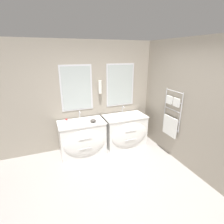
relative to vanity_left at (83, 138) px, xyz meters
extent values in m
plane|color=#9E9993|center=(0.25, -1.63, -0.40)|extent=(16.00, 16.00, 0.00)
cube|color=#9E9384|center=(0.25, 0.39, 0.90)|extent=(4.94, 0.06, 2.60)
cube|color=silver|center=(0.00, 0.36, 1.12)|extent=(0.75, 0.02, 1.07)
cube|color=#B2BCBA|center=(0.00, 0.35, 1.12)|extent=(0.68, 0.01, 1.00)
cube|color=silver|center=(1.12, 0.36, 1.12)|extent=(0.75, 0.02, 1.07)
cube|color=#B2BCBA|center=(1.12, 0.35, 1.12)|extent=(0.68, 0.01, 1.00)
cylinder|color=white|center=(0.56, 0.30, 1.12)|extent=(0.08, 0.08, 0.31)
cube|color=silver|center=(0.56, 0.35, 1.12)|extent=(0.05, 0.02, 0.08)
cube|color=#9E9384|center=(1.95, -0.73, 0.90)|extent=(0.06, 4.00, 2.60)
cylinder|color=silver|center=(1.89, -1.03, 0.71)|extent=(0.02, 0.02, 0.89)
cylinder|color=silver|center=(1.89, -0.52, 0.71)|extent=(0.02, 0.02, 0.89)
cylinder|color=silver|center=(1.89, -0.78, 1.13)|extent=(0.02, 0.51, 0.02)
cylinder|color=silver|center=(1.89, -0.78, 0.92)|extent=(0.02, 0.51, 0.02)
cylinder|color=silver|center=(1.89, -0.78, 0.71)|extent=(0.02, 0.51, 0.02)
cylinder|color=silver|center=(1.89, -0.78, 0.50)|extent=(0.02, 0.51, 0.02)
cylinder|color=silver|center=(1.89, -0.78, 0.30)|extent=(0.02, 0.51, 0.02)
cube|color=white|center=(1.87, -0.78, 0.32)|extent=(0.04, 0.43, 0.45)
cube|color=white|center=(1.87, -0.89, 0.91)|extent=(0.04, 0.17, 0.18)
cube|color=white|center=(1.87, -0.66, 0.91)|extent=(0.04, 0.17, 0.18)
cube|color=white|center=(0.00, 0.04, -0.02)|extent=(1.04, 0.57, 0.76)
ellipsoid|color=white|center=(0.00, -0.25, -0.02)|extent=(0.95, 0.13, 0.64)
cube|color=white|center=(0.00, 0.04, 0.38)|extent=(1.07, 0.60, 0.03)
ellipsoid|color=white|center=(0.00, 0.01, 0.34)|extent=(0.37, 0.32, 0.10)
cylinder|color=silver|center=(0.00, -0.32, 0.13)|extent=(0.28, 0.01, 0.01)
cylinder|color=silver|center=(0.00, -0.32, -0.11)|extent=(0.28, 0.01, 0.01)
cube|color=white|center=(1.12, 0.04, -0.02)|extent=(1.04, 0.57, 0.76)
ellipsoid|color=white|center=(1.12, -0.25, -0.02)|extent=(0.95, 0.13, 0.64)
cube|color=white|center=(1.12, 0.04, 0.38)|extent=(1.07, 0.60, 0.03)
ellipsoid|color=white|center=(1.12, 0.01, 0.34)|extent=(0.37, 0.32, 0.10)
cylinder|color=silver|center=(1.12, -0.32, 0.13)|extent=(0.28, 0.01, 0.01)
cylinder|color=silver|center=(1.12, -0.32, -0.11)|extent=(0.28, 0.01, 0.01)
cylinder|color=silver|center=(0.00, 0.20, 0.50)|extent=(0.02, 0.02, 0.22)
cylinder|color=silver|center=(0.00, 0.14, 0.60)|extent=(0.02, 0.12, 0.02)
cylinder|color=silver|center=(-0.07, 0.20, 0.41)|extent=(0.03, 0.03, 0.04)
cylinder|color=silver|center=(0.07, 0.20, 0.41)|extent=(0.03, 0.03, 0.04)
cylinder|color=silver|center=(1.12, 0.20, 0.50)|extent=(0.02, 0.02, 0.22)
cylinder|color=silver|center=(1.12, 0.14, 0.60)|extent=(0.02, 0.12, 0.02)
cylinder|color=silver|center=(1.05, 0.20, 0.41)|extent=(0.03, 0.03, 0.04)
cylinder|color=silver|center=(1.19, 0.20, 0.41)|extent=(0.03, 0.03, 0.04)
cylinder|color=silver|center=(-0.34, -0.06, 0.46)|extent=(0.07, 0.07, 0.14)
cylinder|color=red|center=(-0.34, -0.06, 0.54)|extent=(0.05, 0.05, 0.02)
ellipsoid|color=#4C4742|center=(0.25, -0.08, 0.43)|extent=(0.13, 0.13, 0.08)
cube|color=white|center=(0.89, -0.11, 0.40)|extent=(0.09, 0.06, 0.02)
ellipsoid|color=#F2E5CC|center=(0.89, -0.11, 0.42)|extent=(0.05, 0.04, 0.02)
camera|label=1|loc=(-0.70, -3.70, 1.92)|focal=28.00mm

